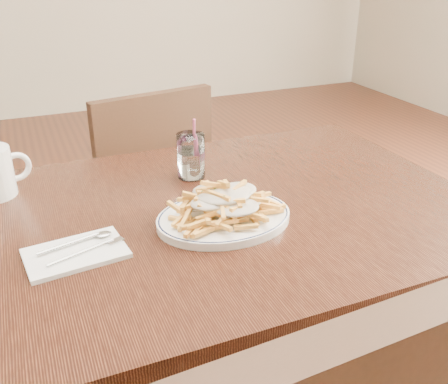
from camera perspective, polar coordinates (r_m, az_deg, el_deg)
name	(u,v)px	position (r m, az deg, el deg)	size (l,w,h in m)	color
table	(211,238)	(1.14, -1.49, -5.32)	(1.20, 0.80, 0.75)	black
chair_far	(146,193)	(1.78, -8.89, -0.12)	(0.47, 0.47, 0.87)	black
fries_plate	(224,218)	(1.04, 0.00, -2.97)	(0.34, 0.32, 0.02)	white
loaded_fries	(224,199)	(1.02, 0.00, -0.81)	(0.22, 0.17, 0.07)	#F1B149
napkin	(76,253)	(0.98, -16.59, -6.73)	(0.18, 0.12, 0.01)	white
cutlery	(75,249)	(0.98, -16.70, -6.22)	(0.17, 0.10, 0.01)	silver
water_glass	(191,158)	(1.24, -3.79, 3.86)	(0.07, 0.07, 0.15)	white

